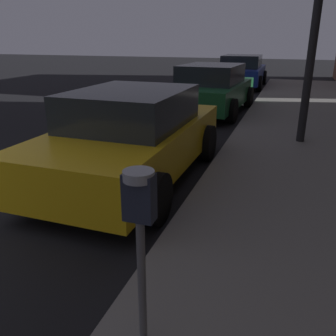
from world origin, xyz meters
TOP-DOWN VIEW (x-y plane):
  - parking_meter at (4.39, 0.08)m, footprint 0.19×0.19m
  - car_yellow_cab at (2.85, 3.29)m, footprint 2.10×4.20m
  - car_green at (2.85, 9.08)m, footprint 2.24×4.16m
  - car_blue at (2.85, 15.44)m, footprint 2.13×4.21m

SIDE VIEW (x-z plane):
  - car_yellow_cab at x=2.85m, z-range -0.01..1.42m
  - car_blue at x=2.85m, z-range -0.01..1.42m
  - car_green at x=2.85m, z-range 0.00..1.43m
  - parking_meter at x=4.39m, z-range 0.49..1.78m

